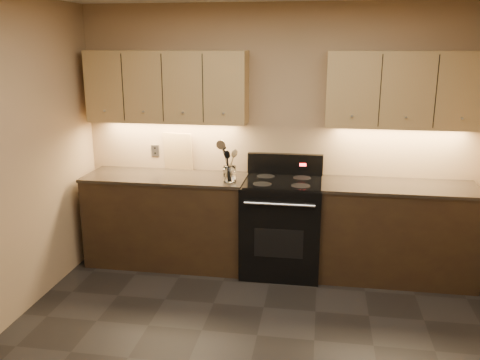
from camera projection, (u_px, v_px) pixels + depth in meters
The scene contains 14 objects.
wall_back at pixel (278, 137), 5.12m from camera, with size 4.00×0.04×2.60m, color tan.
counter_left at pixel (167, 219), 5.22m from camera, with size 1.62×0.62×0.93m.
counter_right at pixel (396, 232), 4.87m from camera, with size 1.46×0.62×0.93m.
stove at pixel (282, 225), 5.02m from camera, with size 0.76×0.68×1.14m.
upper_cab_left at pixel (167, 87), 5.02m from camera, with size 1.60×0.30×0.70m, color #A38851.
upper_cab_right at pixel (406, 90), 4.67m from camera, with size 1.44×0.30×0.70m, color #A38851.
outlet_plate at pixel (155, 151), 5.37m from camera, with size 0.09×0.01×0.12m, color #B2B5BA.
utensil_crock at pixel (230, 174), 4.86m from camera, with size 0.14×0.14×0.16m.
cutting_board at pixel (178, 151), 5.31m from camera, with size 0.31×0.02×0.39m, color tan.
wooden_spoon at pixel (226, 165), 4.84m from camera, with size 0.06×0.06×0.30m, color tan, non-canonical shape.
black_spoon at pixel (229, 164), 4.85m from camera, with size 0.06×0.06×0.31m, color black, non-canonical shape.
black_turner at pixel (231, 162), 4.82m from camera, with size 0.08×0.08×0.37m, color black, non-canonical shape.
steel_spatula at pixel (232, 160), 4.83m from camera, with size 0.08×0.08×0.39m, color silver, non-canonical shape.
steel_skimmer at pixel (234, 161), 4.81m from camera, with size 0.09×0.09×0.39m, color silver, non-canonical shape.
Camera 1 is at (0.44, -3.06, 2.20)m, focal length 38.00 mm.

